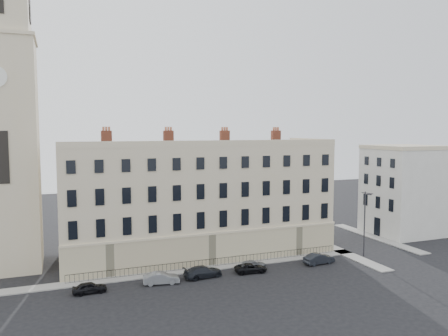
{
  "coord_description": "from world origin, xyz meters",
  "views": [
    {
      "loc": [
        -23.75,
        -44.87,
        17.09
      ],
      "look_at": [
        -2.86,
        10.0,
        11.95
      ],
      "focal_mm": 35.0,
      "sensor_mm": 36.0,
      "label": 1
    }
  ],
  "objects_px": {
    "streetlamp": "(365,221)",
    "car_e": "(252,265)",
    "car_a": "(90,288)",
    "car_f": "(319,259)",
    "car_b": "(161,278)",
    "car_d": "(251,268)",
    "car_c": "(203,272)"
  },
  "relations": [
    {
      "from": "streetlamp",
      "to": "car_e",
      "type": "bearing_deg",
      "value": 158.9
    },
    {
      "from": "car_a",
      "to": "streetlamp",
      "type": "bearing_deg",
      "value": -91.57
    },
    {
      "from": "car_a",
      "to": "streetlamp",
      "type": "height_order",
      "value": "streetlamp"
    },
    {
      "from": "car_a",
      "to": "car_f",
      "type": "relative_size",
      "value": 0.85
    },
    {
      "from": "car_e",
      "to": "car_f",
      "type": "relative_size",
      "value": 0.87
    },
    {
      "from": "car_e",
      "to": "streetlamp",
      "type": "distance_m",
      "value": 17.02
    },
    {
      "from": "car_b",
      "to": "car_d",
      "type": "relative_size",
      "value": 1.02
    },
    {
      "from": "car_c",
      "to": "car_f",
      "type": "relative_size",
      "value": 1.12
    },
    {
      "from": "car_a",
      "to": "car_e",
      "type": "bearing_deg",
      "value": -89.72
    },
    {
      "from": "car_a",
      "to": "car_e",
      "type": "height_order",
      "value": "car_e"
    },
    {
      "from": "car_c",
      "to": "car_e",
      "type": "xyz_separation_m",
      "value": [
        6.48,
        0.54,
        -0.06
      ]
    },
    {
      "from": "streetlamp",
      "to": "car_f",
      "type": "bearing_deg",
      "value": 164.69
    },
    {
      "from": "streetlamp",
      "to": "car_a",
      "type": "bearing_deg",
      "value": 161.07
    },
    {
      "from": "car_e",
      "to": "car_f",
      "type": "xyz_separation_m",
      "value": [
        8.96,
        -0.93,
        0.07
      ]
    },
    {
      "from": "car_e",
      "to": "car_f",
      "type": "distance_m",
      "value": 9.01
    },
    {
      "from": "car_b",
      "to": "car_a",
      "type": "bearing_deg",
      "value": 98.38
    },
    {
      "from": "car_d",
      "to": "car_e",
      "type": "xyz_separation_m",
      "value": [
        0.56,
        0.9,
        0.07
      ]
    },
    {
      "from": "car_a",
      "to": "car_b",
      "type": "xyz_separation_m",
      "value": [
        7.64,
        0.03,
        0.07
      ]
    },
    {
      "from": "car_b",
      "to": "car_e",
      "type": "xyz_separation_m",
      "value": [
        11.51,
        0.94,
        -0.05
      ]
    },
    {
      "from": "car_a",
      "to": "car_d",
      "type": "distance_m",
      "value": 18.59
    },
    {
      "from": "streetlamp",
      "to": "car_c",
      "type": "bearing_deg",
      "value": 160.58
    },
    {
      "from": "car_f",
      "to": "streetlamp",
      "type": "xyz_separation_m",
      "value": [
        7.5,
        0.61,
        4.23
      ]
    },
    {
      "from": "car_d",
      "to": "car_f",
      "type": "bearing_deg",
      "value": -85.28
    },
    {
      "from": "car_e",
      "to": "car_f",
      "type": "bearing_deg",
      "value": -103.68
    },
    {
      "from": "car_c",
      "to": "car_f",
      "type": "distance_m",
      "value": 15.45
    },
    {
      "from": "car_a",
      "to": "car_d",
      "type": "bearing_deg",
      "value": -92.4
    },
    {
      "from": "car_c",
      "to": "car_d",
      "type": "xyz_separation_m",
      "value": [
        5.92,
        -0.35,
        -0.13
      ]
    },
    {
      "from": "car_b",
      "to": "car_f",
      "type": "bearing_deg",
      "value": -81.87
    },
    {
      "from": "car_d",
      "to": "streetlamp",
      "type": "xyz_separation_m",
      "value": [
        17.02,
        0.58,
        4.37
      ]
    },
    {
      "from": "car_c",
      "to": "car_f",
      "type": "bearing_deg",
      "value": -97.47
    },
    {
      "from": "car_e",
      "to": "streetlamp",
      "type": "xyz_separation_m",
      "value": [
        16.46,
        -0.32,
        4.3
      ]
    },
    {
      "from": "car_c",
      "to": "car_a",
      "type": "bearing_deg",
      "value": 85.91
    }
  ]
}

